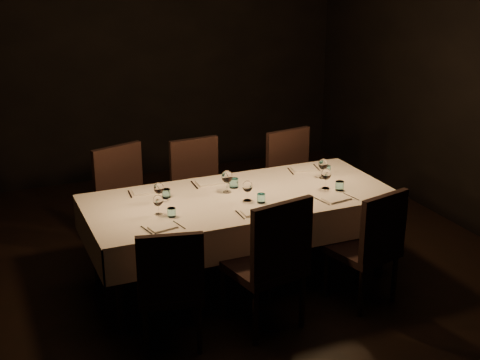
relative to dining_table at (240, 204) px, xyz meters
name	(u,v)px	position (x,y,z in m)	size (l,w,h in m)	color
room	(240,108)	(0.00, 0.00, 0.81)	(5.01, 6.01, 3.01)	black
dining_table	(240,204)	(0.00, 0.00, 0.00)	(2.52, 1.12, 0.76)	black
chair_near_left	(170,284)	(-0.85, -0.76, -0.17)	(0.53, 0.53, 0.93)	black
place_setting_near_left	(163,211)	(-0.72, -0.22, 0.14)	(0.30, 0.39, 0.16)	white
chair_near_center	(270,259)	(-0.10, -0.80, -0.12)	(0.59, 0.59, 1.05)	black
place_setting_near_center	(253,197)	(0.02, -0.22, 0.14)	(0.30, 0.39, 0.17)	white
chair_near_right	(371,243)	(0.77, -0.77, -0.16)	(0.56, 0.56, 0.96)	black
place_setting_near_right	(332,184)	(0.74, -0.22, 0.14)	(0.33, 0.40, 0.18)	white
chair_far_left	(127,198)	(-0.75, 0.85, -0.13)	(0.61, 0.61, 1.01)	black
place_setting_far_left	(156,191)	(-0.64, 0.22, 0.14)	(0.31, 0.39, 0.17)	white
chair_far_center	(200,188)	(-0.05, 0.86, -0.14)	(0.50, 0.50, 1.00)	black
place_setting_far_center	(223,180)	(-0.06, 0.22, 0.15)	(0.34, 0.41, 0.19)	white
chair_far_right	(295,178)	(0.89, 0.73, -0.13)	(0.56, 0.56, 1.01)	black
place_setting_far_right	(318,167)	(0.85, 0.22, 0.14)	(0.33, 0.40, 0.18)	white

